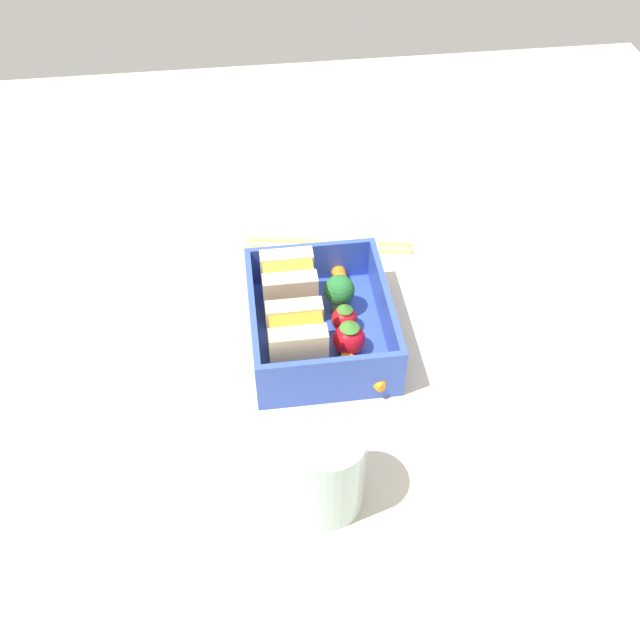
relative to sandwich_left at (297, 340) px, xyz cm
name	(u,v)px	position (x,y,z in cm)	size (l,w,h in cm)	color
ground_plane	(320,345)	(3.64, -2.64, -5.07)	(120.00, 120.00, 2.00)	beige
bento_tray	(320,335)	(3.64, -2.64, -3.47)	(16.38, 13.52, 1.20)	blue
bento_rim	(320,315)	(3.64, -2.64, -0.61)	(16.38, 13.52, 4.52)	blue
sandwich_left	(297,340)	(0.00, 0.00, 0.00)	(5.28, 5.28, 5.75)	beige
sandwich_center_left	(289,287)	(7.29, 0.00, 0.00)	(5.28, 5.28, 5.75)	beige
carrot_stick_far_left	(363,371)	(-2.58, -5.89, -2.27)	(1.21, 1.21, 5.21)	orange
strawberry_left	(349,338)	(0.70, -5.05, -1.18)	(3.14, 3.14, 3.74)	red
strawberry_far_left	(344,316)	(3.97, -5.06, -1.45)	(2.61, 2.61, 3.21)	red
broccoli_floret	(339,291)	(6.27, -4.90, -0.26)	(3.10, 3.10, 4.34)	#89BC5B
carrot_stick_left	(340,281)	(9.69, -5.59, -2.09)	(1.56, 1.56, 5.11)	orange
chopstick_pair	(329,244)	(17.91, -5.50, -3.72)	(5.31, 19.02, 0.70)	tan
drinking_glass	(328,470)	(-14.35, -0.93, 0.24)	(5.80, 5.80, 8.63)	silver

